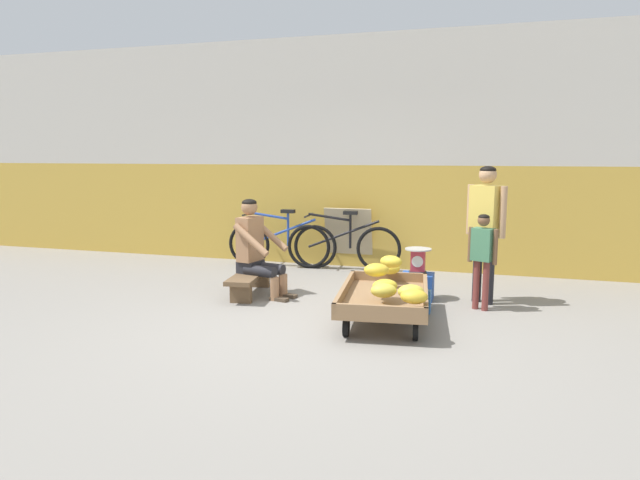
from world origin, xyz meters
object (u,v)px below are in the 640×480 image
Objects in this scene: vendor_seated at (256,248)px; sign_board at (349,238)px; low_bench at (251,278)px; plastic_crate at (417,286)px; customer_adult at (486,219)px; bicycle_far_left at (343,246)px; shopping_bag at (422,301)px; customer_child at (482,251)px; weighing_scale at (418,260)px; bicycle_near_left at (281,243)px; banana_cart at (384,298)px.

vendor_seated is 1.29× the size of sign_board.
low_bench is 3.13× the size of plastic_crate.
vendor_seated is at bearing -12.36° from low_bench.
customer_adult reaches higher than sign_board.
vendor_seated is 1.84m from bicycle_far_left.
shopping_bag is (1.96, -0.17, -0.45)m from vendor_seated.
customer_child reaches higher than shopping_bag.
customer_child is at bearing -39.74° from bicycle_far_left.
weighing_scale is 1.84m from bicycle_far_left.
shopping_bag is (0.12, -0.54, -0.03)m from plastic_crate.
shopping_bag is at bearing -54.61° from bicycle_far_left.
weighing_scale is 2.52m from bicycle_near_left.
customer_adult reaches higher than bicycle_far_left.
banana_cart is 1.73× the size of sign_board.
weighing_scale is (1.84, 0.37, -0.11)m from vendor_seated.
weighing_scale is 0.20× the size of customer_adult.
weighing_scale is (0.21, 0.99, 0.21)m from banana_cart.
banana_cart is at bearing -140.95° from customer_child.
customer_adult is (2.65, 0.40, 0.75)m from low_bench.
weighing_scale is at bearing -47.74° from bicycle_far_left.
shopping_bag is (0.12, -0.54, -0.33)m from weighing_scale.
weighing_scale is at bearing -90.00° from plastic_crate.
plastic_crate is 0.30m from weighing_scale.
weighing_scale is at bearing 10.30° from low_bench.
bicycle_far_left is 2.43m from customer_adult.
customer_adult is at bearing 3.99° from plastic_crate.
vendor_seated is at bearing -109.44° from bicycle_far_left.
bicycle_far_left is (-1.03, 2.35, 0.11)m from banana_cart.
plastic_crate reaches higher than shopping_bag.
customer_child is (2.55, 0.12, 0.07)m from vendor_seated.
plastic_crate is 1.20× the size of weighing_scale.
customer_child is (0.91, 0.74, 0.40)m from banana_cart.
sign_board is at bearing 72.07° from vendor_seated.
sign_board is (0.03, 0.23, 0.09)m from bicycle_far_left.
plastic_crate is (0.21, 0.99, -0.09)m from banana_cart.
bicycle_near_left is 1.08× the size of customer_adult.
low_bench is at bearing 159.54° from banana_cart.
plastic_crate reaches higher than low_bench.
customer_child is at bearing 2.11° from low_bench.
weighing_scale reaches higher than banana_cart.
low_bench is 0.68× the size of bicycle_far_left.
weighing_scale reaches higher than low_bench.
vendor_seated is at bearing 159.14° from banana_cart.
weighing_scale is 0.18× the size of bicycle_near_left.
bicycle_far_left is 1.08× the size of customer_adult.
customer_child is (1.94, -1.61, 0.29)m from bicycle_far_left.
bicycle_near_left is at bearing 100.67° from vendor_seated.
customer_adult is at bearing 9.32° from vendor_seated.
low_bench is 3.76× the size of weighing_scale.
sign_board is 3.67× the size of shopping_bag.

